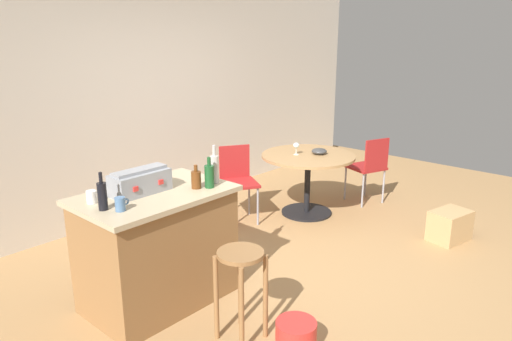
% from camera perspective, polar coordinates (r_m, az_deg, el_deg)
% --- Properties ---
extents(ground_plane, '(8.80, 8.80, 0.00)m').
position_cam_1_polar(ground_plane, '(4.58, 6.33, -11.33)').
color(ground_plane, '#A37A4C').
extents(back_wall, '(8.00, 0.10, 2.70)m').
position_cam_1_polar(back_wall, '(5.82, -12.89, 8.31)').
color(back_wall, beige).
rests_on(back_wall, ground_plane).
extents(kitchen_island, '(1.17, 0.76, 0.93)m').
position_cam_1_polar(kitchen_island, '(3.90, -11.71, -9.02)').
color(kitchen_island, olive).
rests_on(kitchen_island, ground_plane).
extents(wooden_stool, '(0.33, 0.33, 0.67)m').
position_cam_1_polar(wooden_stool, '(3.38, -1.84, -12.53)').
color(wooden_stool, olive).
rests_on(wooden_stool, ground_plane).
extents(dining_table, '(1.10, 1.10, 0.73)m').
position_cam_1_polar(dining_table, '(5.66, 6.22, 0.25)').
color(dining_table, black).
rests_on(dining_table, ground_plane).
extents(folding_chair_near, '(0.55, 0.55, 0.86)m').
position_cam_1_polar(folding_chair_near, '(5.46, -2.25, -0.85)').
color(folding_chair_near, maroon).
rests_on(folding_chair_near, ground_plane).
extents(folding_chair_far, '(0.51, 0.51, 0.86)m').
position_cam_1_polar(folding_chair_far, '(6.16, 13.41, 0.67)').
color(folding_chair_far, maroon).
rests_on(folding_chair_far, ground_plane).
extents(toolbox, '(0.45, 0.22, 0.19)m').
position_cam_1_polar(toolbox, '(3.72, -13.70, -1.30)').
color(toolbox, gray).
rests_on(toolbox, kitchen_island).
extents(bottle_0, '(0.06, 0.06, 0.27)m').
position_cam_1_polar(bottle_0, '(3.43, -17.92, -2.85)').
color(bottle_0, black).
rests_on(bottle_0, kitchen_island).
extents(bottle_1, '(0.07, 0.07, 0.31)m').
position_cam_1_polar(bottle_1, '(3.86, -5.00, 0.25)').
color(bottle_1, '#B7B2AD').
rests_on(bottle_1, kitchen_island).
extents(bottle_2, '(0.08, 0.08, 0.19)m').
position_cam_1_polar(bottle_2, '(3.76, -7.18, -1.05)').
color(bottle_2, '#603314').
rests_on(bottle_2, kitchen_island).
extents(bottle_3, '(0.08, 0.08, 0.25)m').
position_cam_1_polar(bottle_3, '(3.76, -5.61, -0.63)').
color(bottle_3, '#194C23').
rests_on(bottle_3, kitchen_island).
extents(cup_0, '(0.11, 0.07, 0.09)m').
position_cam_1_polar(cup_0, '(3.62, -19.03, -2.99)').
color(cup_0, white).
rests_on(cup_0, kitchen_island).
extents(cup_1, '(0.11, 0.07, 0.10)m').
position_cam_1_polar(cup_1, '(3.40, -15.91, -3.87)').
color(cup_1, '#4C7099').
rests_on(cup_1, kitchen_island).
extents(wine_glass, '(0.07, 0.07, 0.14)m').
position_cam_1_polar(wine_glass, '(5.58, 4.84, 2.97)').
color(wine_glass, silver).
rests_on(wine_glass, dining_table).
extents(serving_bowl, '(0.18, 0.18, 0.07)m').
position_cam_1_polar(serving_bowl, '(5.65, 7.57, 2.30)').
color(serving_bowl, '#383838').
rests_on(serving_bowl, dining_table).
extents(cardboard_box, '(0.47, 0.38, 0.32)m').
position_cam_1_polar(cardboard_box, '(5.42, 22.16, -6.12)').
color(cardboard_box, tan).
rests_on(cardboard_box, ground_plane).
extents(plastic_bucket, '(0.28, 0.28, 0.23)m').
position_cam_1_polar(plastic_bucket, '(3.45, 4.80, -19.22)').
color(plastic_bucket, red).
rests_on(plastic_bucket, ground_plane).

